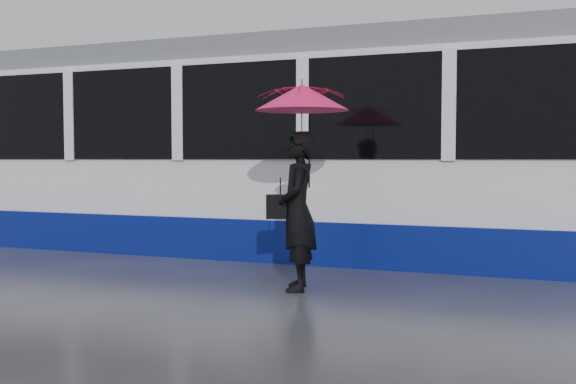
% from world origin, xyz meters
% --- Properties ---
extents(ground, '(90.00, 90.00, 0.00)m').
position_xyz_m(ground, '(0.00, 0.00, 0.00)').
color(ground, '#29282D').
rests_on(ground, ground).
extents(rails, '(34.00, 1.51, 0.02)m').
position_xyz_m(rails, '(0.00, 2.50, 0.01)').
color(rails, '#3F3D38').
rests_on(rails, ground).
extents(tram, '(26.00, 2.56, 3.35)m').
position_xyz_m(tram, '(0.36, 2.50, 1.64)').
color(tram, white).
rests_on(tram, ground).
extents(woman, '(0.62, 0.77, 1.82)m').
position_xyz_m(woman, '(0.37, -0.38, 0.91)').
color(woman, black).
rests_on(woman, ground).
extents(umbrella, '(1.35, 1.35, 1.23)m').
position_xyz_m(umbrella, '(0.42, -0.38, 1.99)').
color(umbrella, '#DF1258').
rests_on(umbrella, ground).
extents(handbag, '(0.35, 0.24, 0.46)m').
position_xyz_m(handbag, '(0.15, -0.36, 0.95)').
color(handbag, black).
rests_on(handbag, ground).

